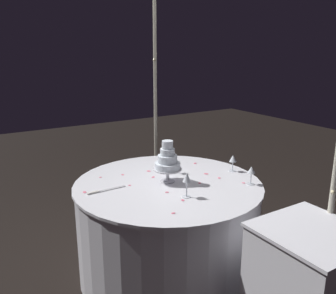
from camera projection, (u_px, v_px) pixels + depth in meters
The scene contains 25 objects.
ground_plane at pixel (168, 270), 2.95m from camera, with size 12.00×12.00×0.00m, color black.
decorative_arch at pixel (222, 68), 2.76m from camera, with size 2.14×0.06×2.51m.
main_table at pixel (168, 228), 2.84m from camera, with size 1.44×1.44×0.77m.
tiered_cake at pixel (167, 161), 2.72m from camera, with size 0.22×0.22×0.33m.
wine_glass_0 at pixel (251, 171), 2.68m from camera, with size 0.06×0.06×0.14m.
wine_glass_1 at pixel (233, 159), 2.97m from camera, with size 0.06×0.06×0.14m.
wine_glass_2 at pixel (161, 158), 2.98m from camera, with size 0.06×0.06×0.15m.
wine_glass_3 at pixel (187, 179), 2.44m from camera, with size 0.06×0.06×0.18m.
wine_glass_4 at pixel (174, 159), 2.93m from camera, with size 0.06×0.06×0.16m.
cake_knife at pixel (104, 190), 2.58m from camera, with size 0.03×0.30×0.01m.
rose_petal_0 at pixel (200, 183), 2.73m from camera, with size 0.03×0.02×0.00m, color #EA6B84.
rose_petal_1 at pixel (167, 192), 2.55m from camera, with size 0.03×0.02×0.00m, color #EA6B84.
rose_petal_2 at pixel (206, 174), 2.93m from camera, with size 0.04×0.03×0.00m, color #EA6B84.
rose_petal_3 at pixel (148, 171), 2.99m from camera, with size 0.04×0.03×0.00m, color #EA6B84.
rose_petal_4 at pixel (153, 177), 2.85m from camera, with size 0.03×0.02×0.00m, color #EA6B84.
rose_petal_5 at pixel (130, 185), 2.68m from camera, with size 0.03×0.02×0.00m, color #EA6B84.
rose_petal_6 at pixel (173, 213), 2.23m from camera, with size 0.03×0.02×0.00m, color #EA6B84.
rose_petal_7 at pixel (243, 183), 2.73m from camera, with size 0.03×0.02×0.00m, color #EA6B84.
rose_petal_8 at pixel (195, 163), 3.20m from camera, with size 0.04×0.03×0.00m, color #EA6B84.
rose_petal_9 at pixel (100, 177), 2.85m from camera, with size 0.02×0.02×0.00m, color #EA6B84.
rose_petal_10 at pixel (123, 175), 2.91m from camera, with size 0.03×0.02×0.00m, color #EA6B84.
rose_petal_11 at pixel (219, 178), 2.83m from camera, with size 0.03×0.02×0.00m, color #EA6B84.
rose_petal_12 at pixel (183, 200), 2.42m from camera, with size 0.03×0.02×0.00m, color #EA6B84.
rose_petal_13 at pixel (174, 162), 3.23m from camera, with size 0.04×0.03×0.00m, color #EA6B84.
rose_petal_14 at pixel (85, 192), 2.55m from camera, with size 0.04×0.03×0.00m, color #EA6B84.
Camera 1 is at (2.19, -1.35, 1.76)m, focal length 38.25 mm.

